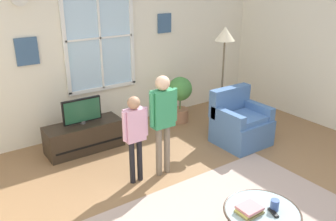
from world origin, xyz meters
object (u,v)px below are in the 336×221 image
Objects in this scene: television at (82,111)px; person_green_shirt at (163,114)px; floor_lamp at (224,45)px; tv_stand at (84,137)px; coffee_table at (262,213)px; potted_plant_by_window at (180,95)px; book_stack at (249,210)px; cup at (275,205)px; remote_near_books at (273,212)px; person_pink_shirt at (135,130)px; armchair at (240,124)px.

television is 0.43× the size of person_green_shirt.
floor_lamp reaches higher than television.
tv_stand is 1.57× the size of coffee_table.
television is at bearing -90.00° from tv_stand.
television is 1.43m from person_green_shirt.
television is 3.05m from coffee_table.
potted_plant_by_window is 0.47× the size of floor_lamp.
television is 2.62× the size of book_stack.
cup is at bearing -86.84° from person_green_shirt.
person_pink_shirt is (-0.45, 1.83, 0.29)m from remote_near_books.
tv_stand and coffee_table have the same top height.
tv_stand is 0.65× the size of floor_lamp.
armchair is 2.41m from remote_near_books.
armchair is 1.30m from potted_plant_by_window.
person_green_shirt reaches higher than person_pink_shirt.
potted_plant_by_window is (1.25, 3.15, 0.07)m from remote_near_books.
book_stack is at bearing 158.28° from coffee_table.
book_stack is 1.71m from person_green_shirt.
armchair is 2.36m from cup.
cup is at bearing -127.93° from armchair.
remote_near_books is 3.07m from floor_lamp.
book_stack is 3.34m from potted_plant_by_window.
tv_stand is 8.32× the size of remote_near_books.
person_pink_shirt is (-0.50, 1.80, 0.25)m from cup.
tv_stand is 2.46m from armchair.
television is at bearing 99.08° from book_stack.
book_stack is at bearing -115.33° from potted_plant_by_window.
person_pink_shirt is at bearing -80.74° from tv_stand.
person_pink_shirt is at bearing -141.99° from potted_plant_by_window.
coffee_table is 5.30× the size of remote_near_books.
tv_stand is at bearing 99.07° from book_stack.
floor_lamp is (1.52, 2.39, 1.01)m from cup.
person_pink_shirt reaches higher than cup.
cup is at bearing -77.00° from tv_stand.
floor_lamp reaches higher than coffee_table.
potted_plant_by_window is at bearing 101.23° from armchair.
coffee_table is at bearing -124.92° from floor_lamp.
tv_stand is at bearing 103.00° from cup.
remote_near_books is at bearing -148.24° from cup.
tv_stand is 3.05m from coffee_table.
television is 4.24× the size of remote_near_books.
book_stack is 1.62× the size of remote_near_books.
remote_near_books is (0.05, -0.09, 0.04)m from coffee_table.
person_green_shirt is 0.42m from person_pink_shirt.
person_green_shirt reaches higher than coffee_table.
tv_stand is 1.96× the size of television.
television is 0.50× the size of person_pink_shirt.
floor_lamp is at bearing 55.08° from coffee_table.
remote_near_books is at bearing -76.29° from person_pink_shirt.
television reaches higher than coffee_table.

